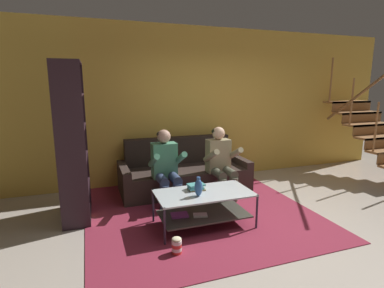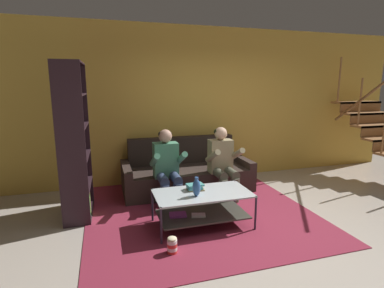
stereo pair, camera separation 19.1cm
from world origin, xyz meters
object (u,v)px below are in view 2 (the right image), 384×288
(coffee_table, at_px, (201,204))
(popcorn_tub, at_px, (172,245))
(bookshelf, at_px, (72,157))
(person_seated_right, at_px, (223,160))
(couch, at_px, (186,173))
(person_seated_left, at_px, (167,165))
(vase, at_px, (196,187))
(book_stack, at_px, (195,187))

(coffee_table, distance_m, popcorn_tub, 0.78)
(coffee_table, distance_m, bookshelf, 1.89)
(person_seated_right, bearing_deg, popcorn_tub, -129.65)
(couch, distance_m, bookshelf, 2.00)
(coffee_table, bearing_deg, person_seated_right, 53.32)
(person_seated_left, bearing_deg, couch, 50.79)
(bookshelf, bearing_deg, vase, -31.16)
(coffee_table, bearing_deg, couch, 82.24)
(popcorn_tub, bearing_deg, coffee_table, 45.99)
(popcorn_tub, bearing_deg, couch, 70.13)
(coffee_table, distance_m, book_stack, 0.24)
(person_seated_left, xyz_separation_m, coffee_table, (0.26, -0.88, -0.32))
(couch, height_order, vase, couch)
(book_stack, height_order, popcorn_tub, book_stack)
(person_seated_right, height_order, book_stack, person_seated_right)
(couch, relative_size, vase, 8.93)
(vase, distance_m, popcorn_tub, 0.78)
(bookshelf, bearing_deg, book_stack, -23.69)
(person_seated_right, distance_m, book_stack, 1.04)
(person_seated_left, relative_size, book_stack, 4.83)
(couch, height_order, person_seated_right, person_seated_right)
(couch, height_order, book_stack, couch)
(couch, bearing_deg, popcorn_tub, -109.87)
(book_stack, bearing_deg, bookshelf, 156.31)
(person_seated_left, xyz_separation_m, popcorn_tub, (-0.26, -1.42, -0.53))
(couch, height_order, popcorn_tub, couch)
(popcorn_tub, bearing_deg, vase, 46.39)
(person_seated_right, height_order, popcorn_tub, person_seated_right)
(person_seated_right, xyz_separation_m, book_stack, (-0.71, -0.75, -0.13))
(person_seated_right, relative_size, book_stack, 4.83)
(coffee_table, relative_size, bookshelf, 0.58)
(bookshelf, bearing_deg, coffee_table, -26.84)
(book_stack, bearing_deg, vase, -102.63)
(book_stack, bearing_deg, popcorn_tub, -125.17)
(person_seated_right, bearing_deg, vase, -127.70)
(book_stack, xyz_separation_m, bookshelf, (-1.56, 0.69, 0.36))
(person_seated_right, xyz_separation_m, bookshelf, (-2.27, -0.07, 0.24))
(person_seated_right, height_order, vase, person_seated_right)
(person_seated_right, distance_m, vase, 1.24)
(couch, xyz_separation_m, person_seated_right, (0.46, -0.57, 0.34))
(book_stack, bearing_deg, person_seated_right, 46.81)
(person_seated_right, relative_size, bookshelf, 0.54)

